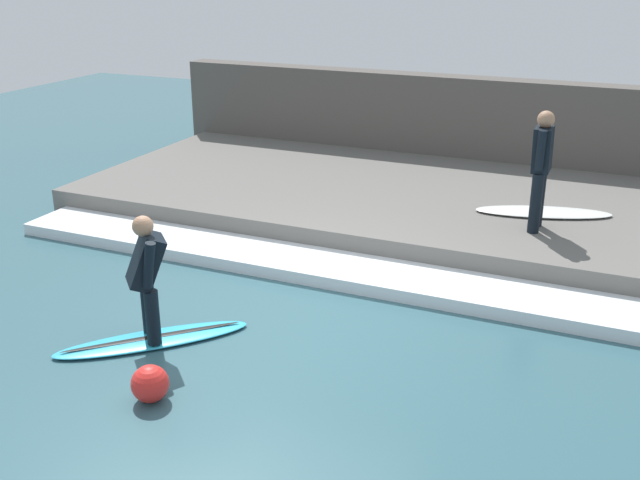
{
  "coord_description": "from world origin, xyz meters",
  "views": [
    {
      "loc": [
        -6.7,
        -3.21,
        3.77
      ],
      "look_at": [
        0.65,
        0.0,
        0.7
      ],
      "focal_mm": 42.0,
      "sensor_mm": 36.0,
      "label": 1
    }
  ],
  "objects_px": {
    "surfer_riding": "(147,272)",
    "surfer_waiting_near": "(541,164)",
    "marker_buoy": "(150,384)",
    "surfboard_waiting_near": "(543,212)",
    "surfboard_riding": "(153,339)"
  },
  "relations": [
    {
      "from": "surfer_riding",
      "to": "surfer_waiting_near",
      "type": "distance_m",
      "value": 5.17
    },
    {
      "from": "surfer_waiting_near",
      "to": "marker_buoy",
      "type": "height_order",
      "value": "surfer_waiting_near"
    },
    {
      "from": "surfer_riding",
      "to": "surfer_waiting_near",
      "type": "bearing_deg",
      "value": -38.92
    },
    {
      "from": "surfer_riding",
      "to": "surfer_waiting_near",
      "type": "xyz_separation_m",
      "value": [
        4.0,
        -3.23,
        0.47
      ]
    },
    {
      "from": "surfer_riding",
      "to": "marker_buoy",
      "type": "height_order",
      "value": "surfer_riding"
    },
    {
      "from": "surfboard_riding",
      "to": "marker_buoy",
      "type": "height_order",
      "value": "marker_buoy"
    },
    {
      "from": "surfboard_waiting_near",
      "to": "marker_buoy",
      "type": "height_order",
      "value": "surfboard_waiting_near"
    },
    {
      "from": "surfer_riding",
      "to": "marker_buoy",
      "type": "distance_m",
      "value": 1.27
    },
    {
      "from": "surfboard_riding",
      "to": "surfer_riding",
      "type": "xyz_separation_m",
      "value": [
        0.0,
        -0.0,
        0.77
      ]
    },
    {
      "from": "surfer_waiting_near",
      "to": "surfboard_waiting_near",
      "type": "relative_size",
      "value": 0.81
    },
    {
      "from": "surfboard_riding",
      "to": "surfer_waiting_near",
      "type": "relative_size",
      "value": 1.11
    },
    {
      "from": "surfboard_waiting_near",
      "to": "surfboard_riding",
      "type": "bearing_deg",
      "value": 145.09
    },
    {
      "from": "surfer_riding",
      "to": "marker_buoy",
      "type": "xyz_separation_m",
      "value": [
        -0.91,
        -0.63,
        -0.62
      ]
    },
    {
      "from": "surfer_waiting_near",
      "to": "marker_buoy",
      "type": "xyz_separation_m",
      "value": [
        -4.92,
        2.6,
        -1.1
      ]
    },
    {
      "from": "marker_buoy",
      "to": "surfer_riding",
      "type": "bearing_deg",
      "value": 34.65
    }
  ]
}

